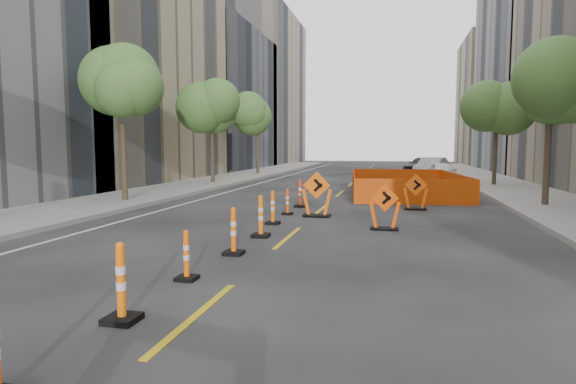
% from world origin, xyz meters
% --- Properties ---
extents(ground_plane, '(140.00, 140.00, 0.00)m').
position_xyz_m(ground_plane, '(0.00, 0.00, 0.00)').
color(ground_plane, black).
extents(sidewalk_left, '(4.00, 90.00, 0.15)m').
position_xyz_m(sidewalk_left, '(-9.00, 12.00, 0.07)').
color(sidewalk_left, gray).
rests_on(sidewalk_left, ground).
extents(sidewalk_right, '(4.00, 90.00, 0.15)m').
position_xyz_m(sidewalk_right, '(9.00, 12.00, 0.07)').
color(sidewalk_right, gray).
rests_on(sidewalk_right, ground).
extents(bld_left_d, '(12.00, 16.00, 14.00)m').
position_xyz_m(bld_left_d, '(-17.00, 39.20, 7.00)').
color(bld_left_d, '#4C4C51').
rests_on(bld_left_d, ground).
extents(bld_left_e, '(12.00, 20.00, 20.00)m').
position_xyz_m(bld_left_e, '(-17.00, 55.60, 10.00)').
color(bld_left_e, gray).
rests_on(bld_left_e, ground).
extents(bld_right_d, '(12.00, 18.00, 20.00)m').
position_xyz_m(bld_right_d, '(17.00, 40.20, 10.00)').
color(bld_right_d, gray).
rests_on(bld_right_d, ground).
extents(bld_right_e, '(12.00, 14.00, 16.00)m').
position_xyz_m(bld_right_e, '(17.00, 58.60, 8.00)').
color(bld_right_e, tan).
rests_on(bld_right_e, ground).
extents(tree_l_b, '(2.80, 2.80, 5.95)m').
position_xyz_m(tree_l_b, '(-8.40, 10.00, 4.53)').
color(tree_l_b, '#382B1E').
rests_on(tree_l_b, ground).
extents(tree_l_c, '(2.80, 2.80, 5.95)m').
position_xyz_m(tree_l_c, '(-8.40, 20.00, 4.53)').
color(tree_l_c, '#382B1E').
rests_on(tree_l_c, ground).
extents(tree_l_d, '(2.80, 2.80, 5.95)m').
position_xyz_m(tree_l_d, '(-8.40, 30.00, 4.53)').
color(tree_l_d, '#382B1E').
rests_on(tree_l_d, ground).
extents(tree_r_b, '(2.80, 2.80, 5.95)m').
position_xyz_m(tree_r_b, '(8.40, 12.00, 4.53)').
color(tree_r_b, '#382B1E').
rests_on(tree_r_b, ground).
extents(tree_r_c, '(2.80, 2.80, 5.95)m').
position_xyz_m(tree_r_c, '(8.40, 22.00, 4.53)').
color(tree_r_c, '#382B1E').
rests_on(tree_r_c, ground).
extents(channelizer_1, '(0.44, 0.44, 1.11)m').
position_xyz_m(channelizer_1, '(-0.89, -2.45, 0.56)').
color(channelizer_1, orange).
rests_on(channelizer_1, ground).
extents(channelizer_2, '(0.36, 0.36, 0.91)m').
position_xyz_m(channelizer_2, '(-0.90, -0.34, 0.46)').
color(channelizer_2, '#FF5F0A').
rests_on(channelizer_2, ground).
extents(channelizer_3, '(0.42, 0.42, 1.06)m').
position_xyz_m(channelizer_3, '(-0.75, 1.78, 0.53)').
color(channelizer_3, '#FF5E0A').
rests_on(channelizer_3, ground).
extents(channelizer_4, '(0.44, 0.44, 1.12)m').
position_xyz_m(channelizer_4, '(-0.72, 3.90, 0.56)').
color(channelizer_4, orange).
rests_on(channelizer_4, ground).
extents(channelizer_5, '(0.41, 0.41, 1.04)m').
position_xyz_m(channelizer_5, '(-0.94, 6.02, 0.52)').
color(channelizer_5, '#FC610A').
rests_on(channelizer_5, ground).
extents(channelizer_6, '(0.36, 0.36, 0.92)m').
position_xyz_m(channelizer_6, '(-0.95, 8.14, 0.46)').
color(channelizer_6, '#E24A09').
rests_on(channelizer_6, ground).
extents(channelizer_7, '(0.43, 0.43, 1.09)m').
position_xyz_m(channelizer_7, '(-0.92, 10.25, 0.55)').
color(channelizer_7, red).
rests_on(channelizer_7, ground).
extents(chevron_sign_left, '(1.04, 0.65, 1.54)m').
position_xyz_m(chevron_sign_left, '(0.13, 7.86, 0.77)').
color(chevron_sign_left, '#FF5D0A').
rests_on(chevron_sign_left, ground).
extents(chevron_sign_center, '(0.99, 0.74, 1.33)m').
position_xyz_m(chevron_sign_center, '(2.45, 5.76, 0.66)').
color(chevron_sign_center, '#EC4B09').
rests_on(chevron_sign_center, ground).
extents(chevron_sign_right, '(0.92, 0.57, 1.35)m').
position_xyz_m(chevron_sign_right, '(3.48, 10.45, 0.68)').
color(chevron_sign_right, '#F3570A').
rests_on(chevron_sign_right, ground).
extents(safety_fence, '(5.74, 8.89, 1.06)m').
position_xyz_m(safety_fence, '(3.16, 16.26, 0.53)').
color(safety_fence, '#F55D0C').
rests_on(safety_fence, ground).
extents(parked_car_near, '(1.90, 4.14, 1.38)m').
position_xyz_m(parked_car_near, '(5.73, 24.52, 0.69)').
color(parked_car_near, white).
rests_on(parked_car_near, ground).
extents(parked_car_mid, '(3.08, 4.92, 1.53)m').
position_xyz_m(parked_car_mid, '(5.43, 30.07, 0.77)').
color(parked_car_mid, '#B6B6BC').
rests_on(parked_car_mid, ground).
extents(parked_car_far, '(3.68, 5.14, 1.38)m').
position_xyz_m(parked_car_far, '(4.98, 35.37, 0.69)').
color(parked_car_far, black).
rests_on(parked_car_far, ground).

